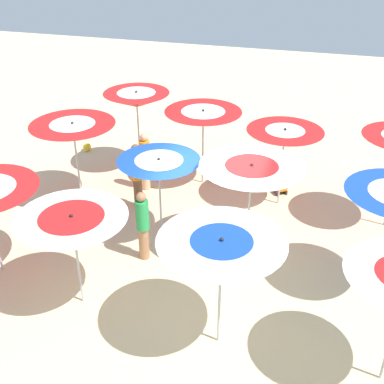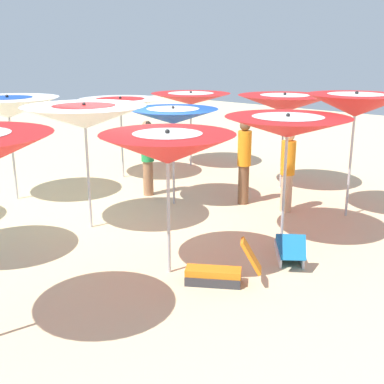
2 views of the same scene
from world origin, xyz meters
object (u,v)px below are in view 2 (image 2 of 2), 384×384
(beach_umbrella_5, at_px, (120,104))
(beachgoer_0, at_px, (244,160))
(beach_umbrella_7, at_px, (85,117))
(beachgoer_1, at_px, (288,170))
(beachgoer_2, at_px, (148,157))
(beach_umbrella_4, at_px, (173,116))
(beach_umbrella_2, at_px, (191,99))
(beach_umbrella_0, at_px, (356,105))
(beach_umbrella_1, at_px, (284,103))
(beach_umbrella_6, at_px, (168,148))
(beach_umbrella_3, at_px, (287,127))
(beach_umbrella_8, at_px, (8,107))
(lounger_1, at_px, (290,248))
(lounger_2, at_px, (221,270))

(beach_umbrella_5, distance_m, beachgoer_0, 3.97)
(beach_umbrella_7, distance_m, beachgoer_1, 4.29)
(beachgoer_2, bearing_deg, beachgoer_0, 123.86)
(beach_umbrella_4, relative_size, beachgoer_1, 1.25)
(beach_umbrella_2, height_order, beach_umbrella_7, beach_umbrella_7)
(beach_umbrella_0, relative_size, beach_umbrella_1, 1.09)
(beachgoer_2, bearing_deg, beach_umbrella_6, 60.31)
(beach_umbrella_6, height_order, beach_umbrella_7, beach_umbrella_7)
(beach_umbrella_1, height_order, beach_umbrella_2, beach_umbrella_1)
(beach_umbrella_4, bearing_deg, beach_umbrella_7, -4.30)
(beach_umbrella_6, distance_m, beachgoer_1, 3.97)
(beach_umbrella_2, xyz_separation_m, beachgoer_2, (2.97, 1.31, -1.04))
(beach_umbrella_1, xyz_separation_m, beach_umbrella_3, (3.02, 1.91, -0.02))
(beach_umbrella_1, relative_size, beach_umbrella_4, 1.08)
(beach_umbrella_8, relative_size, lounger_1, 2.10)
(lounger_2, bearing_deg, lounger_1, -135.08)
(beach_umbrella_7, xyz_separation_m, beachgoer_1, (-3.38, 2.33, -1.24))
(beach_umbrella_3, height_order, beachgoer_2, beach_umbrella_3)
(beach_umbrella_5, height_order, beachgoer_1, beach_umbrella_5)
(beach_umbrella_8, distance_m, beachgoer_1, 6.26)
(beach_umbrella_7, bearing_deg, beach_umbrella_8, -90.41)
(beach_umbrella_6, xyz_separation_m, beach_umbrella_7, (-0.44, -2.56, 0.19))
(beach_umbrella_4, height_order, beachgoer_1, beach_umbrella_4)
(beach_umbrella_3, relative_size, beach_umbrella_8, 0.97)
(beach_umbrella_0, height_order, beachgoer_0, beach_umbrella_0)
(beach_umbrella_6, distance_m, lounger_2, 1.96)
(beach_umbrella_3, height_order, beachgoer_0, beach_umbrella_3)
(beach_umbrella_1, bearing_deg, beachgoer_1, 35.39)
(beach_umbrella_5, bearing_deg, lounger_1, 74.28)
(beach_umbrella_2, relative_size, lounger_2, 2.09)
(lounger_1, bearing_deg, beach_umbrella_3, 2.51)
(beach_umbrella_0, height_order, lounger_1, beach_umbrella_0)
(beach_umbrella_5, relative_size, beachgoer_2, 1.23)
(beach_umbrella_0, bearing_deg, beach_umbrella_2, -103.03)
(beach_umbrella_1, bearing_deg, beach_umbrella_2, -95.77)
(beach_umbrella_5, xyz_separation_m, lounger_1, (1.75, 6.23, -1.76))
(beachgoer_1, bearing_deg, beachgoer_0, -87.40)
(beach_umbrella_5, relative_size, beachgoer_0, 1.15)
(beach_umbrella_8, xyz_separation_m, beachgoer_2, (-2.26, 2.05, -1.18))
(beach_umbrella_5, distance_m, beach_umbrella_6, 6.14)
(lounger_1, bearing_deg, beach_umbrella_7, 70.74)
(beach_umbrella_3, height_order, beach_umbrella_7, beach_umbrella_7)
(beach_umbrella_1, height_order, lounger_1, beach_umbrella_1)
(beach_umbrella_2, height_order, beach_umbrella_5, beach_umbrella_2)
(beach_umbrella_2, height_order, lounger_1, beach_umbrella_2)
(beach_umbrella_6, relative_size, beachgoer_0, 1.19)
(beach_umbrella_1, distance_m, lounger_1, 4.82)
(beachgoer_0, bearing_deg, lounger_1, 12.72)
(beach_umbrella_3, distance_m, beach_umbrella_7, 3.68)
(beach_umbrella_3, relative_size, beach_umbrella_5, 1.07)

